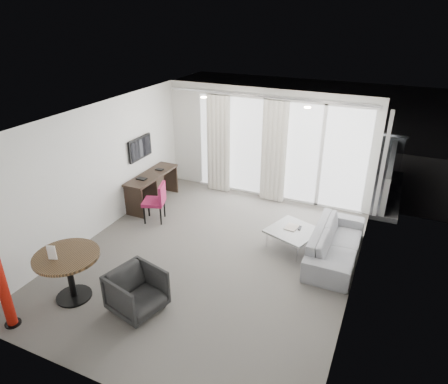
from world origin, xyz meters
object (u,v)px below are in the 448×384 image
at_px(round_table, 70,276).
at_px(rattan_chair_b, 358,162).
at_px(desk, 153,189).
at_px(tub_armchair, 137,292).
at_px(desk_chair, 154,202).
at_px(sofa, 336,243).
at_px(red_lamp, 4,292).
at_px(rattan_chair_a, 298,172).
at_px(coffee_table, 292,238).

height_order(round_table, rattan_chair_b, rattan_chair_b).
xyz_separation_m(desk, tub_armchair, (1.82, -3.19, -0.03)).
distance_m(desk_chair, tub_armchair, 2.82).
bearing_deg(sofa, round_table, 128.40).
xyz_separation_m(red_lamp, rattan_chair_a, (2.56, 6.45, -0.15)).
bearing_deg(desk, desk_chair, -54.55).
relative_size(desk, coffee_table, 1.85).
bearing_deg(round_table, sofa, 38.40).
relative_size(round_table, tub_armchair, 1.34).
height_order(sofa, rattan_chair_b, rattan_chair_b).
relative_size(sofa, rattan_chair_a, 2.37).
bearing_deg(desk, rattan_chair_a, 37.94).
distance_m(sofa, rattan_chair_a, 3.11).
relative_size(round_table, rattan_chair_a, 1.16).
relative_size(round_table, red_lamp, 0.86).
height_order(desk_chair, sofa, desk_chair).
xyz_separation_m(red_lamp, coffee_table, (3.19, 3.71, -0.39)).
relative_size(desk, red_lamp, 1.35).
bearing_deg(sofa, coffee_table, 89.41).
height_order(coffee_table, rattan_chair_a, rattan_chair_a).
distance_m(round_table, red_lamp, 0.94).
height_order(desk, rattan_chair_a, rattan_chair_a).
bearing_deg(sofa, rattan_chair_b, 2.30).
bearing_deg(rattan_chair_a, rattan_chair_b, 45.76).
xyz_separation_m(round_table, rattan_chair_b, (3.44, 7.01, 0.03)).
height_order(tub_armchair, coffee_table, tub_armchair).
bearing_deg(sofa, red_lamp, 132.76).
xyz_separation_m(desk_chair, red_lamp, (-0.18, -3.51, 0.15)).
bearing_deg(red_lamp, round_table, 65.06).
relative_size(desk_chair, round_table, 0.86).
bearing_deg(red_lamp, desk, 94.29).
bearing_deg(coffee_table, desk, 171.82).
xyz_separation_m(round_table, tub_armchair, (1.12, 0.19, -0.06)).
bearing_deg(sofa, tub_armchair, 137.03).
height_order(desk_chair, tub_armchair, desk_chair).
distance_m(desk, sofa, 4.35).
height_order(red_lamp, rattan_chair_b, red_lamp).
bearing_deg(tub_armchair, round_table, 113.50).
xyz_separation_m(desk, sofa, (4.32, -0.51, -0.07)).
bearing_deg(red_lamp, rattan_chair_b, 63.96).
height_order(round_table, red_lamp, red_lamp).
height_order(round_table, coffee_table, round_table).
bearing_deg(red_lamp, desk_chair, 87.07).
xyz_separation_m(round_table, sofa, (3.61, 2.86, -0.10)).
xyz_separation_m(desk, round_table, (0.71, -3.37, 0.03)).
distance_m(coffee_table, rattan_chair_b, 4.20).
xyz_separation_m(desk_chair, round_table, (0.21, -2.68, -0.03)).
distance_m(desk_chair, rattan_chair_b, 5.67).
relative_size(desk, rattan_chair_a, 1.82).
height_order(tub_armchair, rattan_chair_a, rattan_chair_a).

